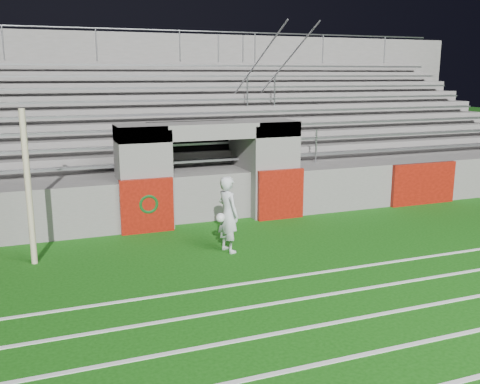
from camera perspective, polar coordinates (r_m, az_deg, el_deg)
name	(u,v)px	position (r m, az deg, el deg)	size (l,w,h in m)	color
ground	(262,262)	(11.24, 2.33, -7.42)	(90.00, 90.00, 0.00)	#124E0D
field_post	(28,188)	(11.51, -21.65, 0.38)	(0.12, 0.12, 3.17)	#C7B994
stadium_structure	(170,145)	(18.31, -7.51, 5.04)	(26.00, 8.48, 5.42)	#63605E
goalkeeper_with_ball	(228,214)	(11.62, -1.30, -2.39)	(0.64, 0.71, 1.69)	silver
hose_coil	(148,203)	(13.23, -9.76, -1.17)	(0.60, 0.15, 0.60)	#0D4217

